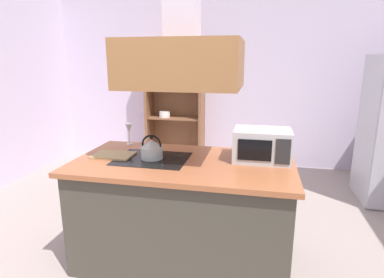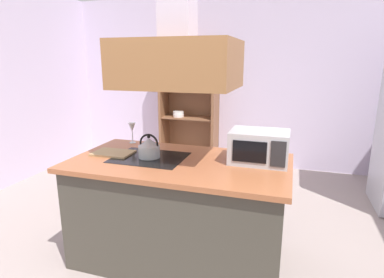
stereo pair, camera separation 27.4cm
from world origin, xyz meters
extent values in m
plane|color=#A09089|center=(0.00, 0.00, 0.00)|extent=(7.80, 7.80, 0.00)
cube|color=silver|center=(0.00, 3.00, 1.35)|extent=(6.00, 0.12, 2.70)
cube|color=#423E33|center=(-0.13, 0.17, 0.43)|extent=(1.72, 0.90, 0.86)
cube|color=#A45C37|center=(-0.13, 0.17, 0.88)|extent=(1.80, 0.98, 0.04)
cube|color=black|center=(-0.40, 0.17, 0.90)|extent=(0.60, 0.48, 0.00)
cube|color=#976339|center=(-0.13, 0.17, 1.68)|extent=(0.90, 0.70, 0.36)
cube|color=brown|center=(-1.33, 2.74, 0.97)|extent=(0.04, 0.40, 1.94)
cube|color=brown|center=(-0.44, 2.74, 0.97)|extent=(0.04, 0.40, 1.94)
cube|color=brown|center=(-0.89, 2.74, 1.93)|extent=(0.93, 0.40, 0.03)
cube|color=brown|center=(-0.89, 2.74, 0.04)|extent=(0.93, 0.40, 0.08)
cube|color=brown|center=(-0.89, 2.93, 0.97)|extent=(0.93, 0.02, 1.94)
cube|color=brown|center=(-0.89, 2.74, 0.78)|extent=(0.85, 0.36, 0.02)
cube|color=brown|center=(-0.89, 2.74, 1.26)|extent=(0.85, 0.36, 0.02)
cylinder|color=white|center=(-1.05, 2.69, 0.81)|extent=(0.18, 0.18, 0.05)
cylinder|color=white|center=(-1.05, 2.69, 0.86)|extent=(0.17, 0.17, 0.05)
cylinder|color=silver|center=(-0.78, 2.70, 1.34)|extent=(0.01, 0.01, 0.12)
cone|color=silver|center=(-0.78, 2.70, 1.44)|extent=(0.07, 0.07, 0.08)
cylinder|color=silver|center=(-0.63, 2.70, 1.34)|extent=(0.01, 0.01, 0.12)
cone|color=silver|center=(-0.63, 2.70, 1.44)|extent=(0.07, 0.07, 0.08)
cylinder|color=#B3C1C3|center=(-0.40, 0.17, 0.95)|extent=(0.18, 0.18, 0.10)
cone|color=#B7BDC3|center=(-0.40, 0.17, 1.04)|extent=(0.17, 0.17, 0.06)
sphere|color=black|center=(-0.40, 0.17, 1.08)|extent=(0.03, 0.03, 0.03)
torus|color=black|center=(-0.40, 0.17, 1.02)|extent=(0.17, 0.02, 0.17)
cube|color=tan|center=(-0.75, 0.17, 0.91)|extent=(0.34, 0.25, 0.02)
cube|color=#B7BABF|center=(0.50, 0.33, 1.03)|extent=(0.46, 0.34, 0.26)
cube|color=black|center=(0.45, 0.15, 1.03)|extent=(0.26, 0.01, 0.17)
cube|color=#262628|center=(0.66, 0.15, 1.03)|extent=(0.11, 0.01, 0.20)
cylinder|color=silver|center=(-0.77, 0.57, 0.90)|extent=(0.06, 0.06, 0.01)
cylinder|color=silver|center=(-0.77, 0.57, 0.96)|extent=(0.01, 0.01, 0.11)
cone|color=silver|center=(-0.77, 0.57, 1.06)|extent=(0.08, 0.08, 0.09)
camera|label=1|loc=(0.47, -2.26, 1.71)|focal=29.77mm
camera|label=2|loc=(0.73, -2.19, 1.71)|focal=29.77mm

